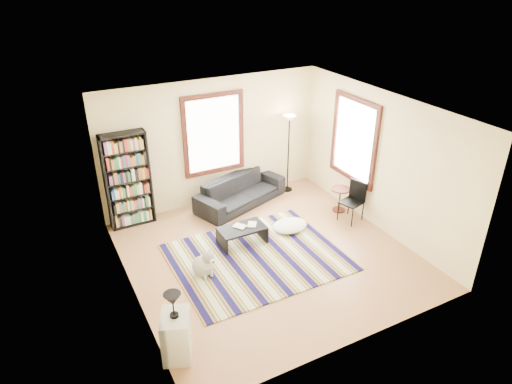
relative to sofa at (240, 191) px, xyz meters
name	(u,v)px	position (x,y,z in m)	size (l,w,h in m)	color
floor	(268,257)	(-0.42, -2.05, -0.36)	(5.00, 5.00, 0.10)	#9D6B48
ceiling	(270,107)	(-0.42, -2.05, 2.54)	(5.00, 5.00, 0.10)	white
wall_back	(213,142)	(-0.42, 0.50, 1.09)	(5.00, 0.10, 2.80)	beige
wall_front	(364,267)	(-0.42, -4.60, 1.09)	(5.00, 0.10, 2.80)	beige
wall_left	(122,224)	(-2.97, -2.05, 1.09)	(0.10, 5.00, 2.80)	beige
wall_right	(382,161)	(2.13, -2.05, 1.09)	(0.10, 5.00, 2.80)	beige
window_back	(214,134)	(-0.42, 0.42, 1.29)	(1.20, 0.06, 1.60)	white
window_right	(354,140)	(2.05, -1.25, 1.29)	(0.06, 1.20, 1.60)	white
rug	(257,257)	(-0.65, -2.03, -0.30)	(3.07, 2.45, 0.02)	#0E0C3C
sofa	(240,191)	(0.00, 0.00, 0.00)	(0.84, 2.15, 0.63)	black
bookshelf	(128,180)	(-2.37, 0.27, 0.69)	(0.90, 0.30, 2.00)	black
coffee_table	(242,235)	(-0.68, -1.48, -0.13)	(0.90, 0.50, 0.36)	black
book_a	(237,228)	(-0.78, -1.48, 0.06)	(0.23, 0.17, 0.02)	beige
book_b	(248,224)	(-0.53, -1.43, 0.05)	(0.16, 0.22, 0.02)	beige
floor_cushion	(290,226)	(0.41, -1.47, -0.22)	(0.75, 0.56, 0.19)	white
floor_lamp	(288,154)	(1.29, 0.10, 0.62)	(0.30, 0.30, 1.86)	black
side_table	(340,200)	(1.78, -1.29, -0.04)	(0.40, 0.40, 0.54)	#401610
folding_chair	(351,202)	(1.73, -1.74, 0.12)	(0.42, 0.40, 0.86)	black
white_cabinet	(176,336)	(-2.72, -3.58, 0.04)	(0.38, 0.50, 0.70)	silver
table_lamp	(173,305)	(-2.72, -3.58, 0.58)	(0.24, 0.24, 0.38)	black
dog	(202,261)	(-1.73, -2.03, -0.03)	(0.40, 0.56, 0.56)	#AAAAAA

